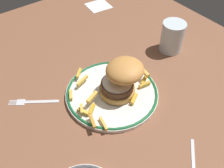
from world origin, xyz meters
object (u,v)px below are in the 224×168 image
(dinner_plate, at_px, (112,93))
(burger, at_px, (121,78))
(water_glass, at_px, (172,38))
(fork, at_px, (32,102))
(napkin, at_px, (98,6))

(dinner_plate, relative_size, burger, 1.80)
(water_glass, height_order, fork, water_glass)
(fork, height_order, napkin, same)
(napkin, bearing_deg, dinner_plate, -30.75)
(dinner_plate, bearing_deg, napkin, 149.25)
(dinner_plate, height_order, burger, burger)
(water_glass, height_order, napkin, water_glass)
(water_glass, relative_size, napkin, 1.11)
(burger, distance_m, napkin, 0.54)
(dinner_plate, height_order, fork, dinner_plate)
(burger, bearing_deg, fork, -121.08)
(fork, bearing_deg, napkin, 125.44)
(burger, distance_m, fork, 0.27)
(dinner_plate, height_order, napkin, dinner_plate)
(burger, distance_m, water_glass, 0.29)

